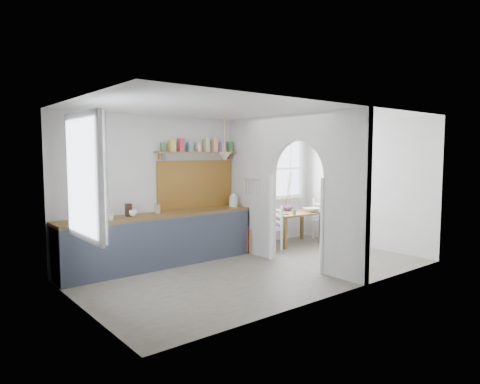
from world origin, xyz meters
TOP-DOWN VIEW (x-y plane):
  - floor at (0.00, 0.00)m, footprint 5.80×3.20m
  - ceiling at (0.00, 0.00)m, footprint 5.80×3.20m
  - walls at (0.00, 0.00)m, footprint 5.81×3.21m
  - partition at (0.70, 0.06)m, footprint 0.12×3.20m
  - kitchen_window at (-2.87, 0.00)m, footprint 0.10×1.16m
  - nook_window at (1.80, 1.56)m, footprint 1.76×0.10m
  - counter at (-1.13, 1.33)m, footprint 3.50×0.60m
  - sink at (-2.43, 1.30)m, footprint 0.40×0.40m
  - backsplash at (-0.20, 1.58)m, footprint 1.65×0.03m
  - shelf at (-0.20, 1.49)m, footprint 1.75×0.20m
  - pendant_lamp at (0.15, 1.15)m, footprint 0.26×0.26m
  - utensil_rail at (0.61, 0.90)m, footprint 0.02×0.50m
  - dining_table at (1.95, 1.08)m, footprint 1.16×0.84m
  - chair_left at (1.15, 1.01)m, footprint 0.46×0.46m
  - chair_right at (2.85, 0.98)m, footprint 0.52×0.52m
  - kettle at (0.47, 1.29)m, footprint 0.25×0.22m
  - mug_a at (-2.06, 1.15)m, footprint 0.13×0.13m
  - mug_b at (-1.61, 1.34)m, footprint 0.15×0.15m
  - knife_block at (-1.66, 1.39)m, footprint 0.12×0.15m
  - jar at (-1.12, 1.40)m, footprint 0.10×0.10m
  - towel_magenta at (0.58, 1.00)m, footprint 0.02×0.03m
  - towel_orange at (0.58, 0.93)m, footprint 0.02×0.03m
  - bowl at (2.32, 0.92)m, footprint 0.41×0.41m
  - table_cup at (1.73, 0.87)m, footprint 0.11×0.11m
  - plate at (1.56, 1.00)m, footprint 0.26×0.26m
  - vase at (2.02, 1.33)m, footprint 0.21×0.21m

SIDE VIEW (x-z plane):
  - floor at x=0.00m, z-range -0.01..0.01m
  - towel_orange at x=0.58m, z-range 0.02..0.48m
  - towel_magenta at x=0.58m, z-range 0.03..0.52m
  - dining_table at x=1.95m, z-range 0.00..0.68m
  - chair_left at x=1.15m, z-range 0.00..0.89m
  - counter at x=-1.13m, z-range 0.01..0.91m
  - chair_right at x=2.85m, z-range 0.00..0.92m
  - plate at x=1.56m, z-range 0.68..0.70m
  - bowl at x=2.32m, z-range 0.68..0.76m
  - table_cup at x=1.73m, z-range 0.68..0.78m
  - vase at x=2.02m, z-range 0.68..0.87m
  - sink at x=-2.43m, z-range 0.88..0.90m
  - mug_a at x=-2.06m, z-range 0.90..1.00m
  - mug_b at x=-1.61m, z-range 0.90..1.01m
  - jar at x=-1.12m, z-range 0.90..1.05m
  - knife_block at x=-1.66m, z-range 0.90..1.11m
  - kettle at x=0.47m, z-range 0.90..1.16m
  - walls at x=0.00m, z-range 0.00..2.60m
  - backsplash at x=-0.20m, z-range 0.90..1.80m
  - utensil_rail at x=0.61m, z-range 1.44..1.46m
  - partition at x=0.70m, z-range 0.15..2.75m
  - nook_window at x=1.80m, z-range 0.95..2.25m
  - kitchen_window at x=-2.87m, z-range 0.90..2.40m
  - pendant_lamp at x=0.15m, z-range 1.80..1.96m
  - shelf at x=-0.20m, z-range 1.90..2.11m
  - ceiling at x=0.00m, z-range 2.60..2.60m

